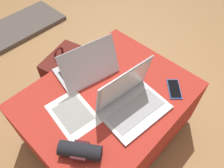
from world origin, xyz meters
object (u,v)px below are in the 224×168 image
object	(u,v)px
cell_phone	(174,89)
backpack	(64,75)
laptop_far	(87,68)
paper_sheet	(73,114)
laptop_near	(131,102)
wrist_brace	(80,151)

from	to	relation	value
cell_phone	backpack	world-z (taller)	backpack
laptop_far	cell_phone	size ratio (longest dim) A/B	2.59
paper_sheet	laptop_near	bearing A→B (deg)	-30.99
laptop_near	paper_sheet	size ratio (longest dim) A/B	1.24
backpack	cell_phone	bearing A→B (deg)	94.77
laptop_near	paper_sheet	xyz separation A→B (m)	(-0.26, 0.21, -0.05)
backpack	paper_sheet	xyz separation A→B (m)	(-0.26, -0.49, 0.26)
laptop_far	cell_phone	distance (m)	0.56
paper_sheet	wrist_brace	xyz separation A→B (m)	(-0.12, -0.21, 0.04)
laptop_far	wrist_brace	xyz separation A→B (m)	(-0.39, -0.37, -0.01)
laptop_near	cell_phone	bearing A→B (deg)	-14.27
paper_sheet	wrist_brace	distance (m)	0.24
wrist_brace	cell_phone	bearing A→B (deg)	-9.38
paper_sheet	cell_phone	bearing A→B (deg)	-22.51
cell_phone	laptop_near	bearing A→B (deg)	-154.22
cell_phone	backpack	xyz separation A→B (m)	(-0.28, 0.80, -0.27)
paper_sheet	wrist_brace	world-z (taller)	wrist_brace
laptop_near	cell_phone	distance (m)	0.31
wrist_brace	laptop_far	bearing A→B (deg)	44.00
laptop_near	backpack	xyz separation A→B (m)	(0.00, 0.69, -0.32)
laptop_near	laptop_far	distance (m)	0.38
laptop_far	wrist_brace	distance (m)	0.54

